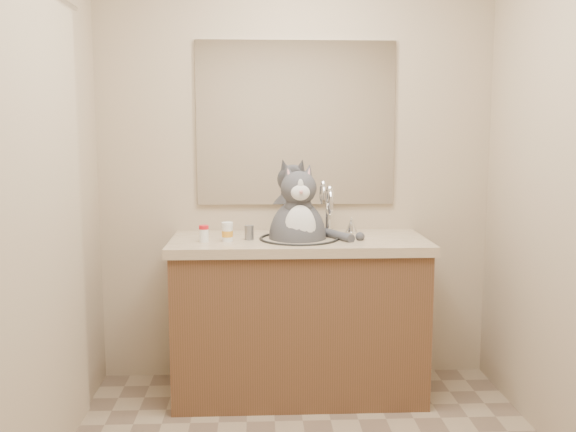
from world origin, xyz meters
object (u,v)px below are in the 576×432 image
object	(u,v)px
cat	(298,232)
grey_canister	(249,233)
pill_bottle_orange	(227,232)
pill_bottle_redcap	(204,233)

from	to	relation	value
cat	grey_canister	xyz separation A→B (m)	(-0.26, -0.03, 0.00)
pill_bottle_orange	grey_canister	size ratio (longest dim) A/B	1.31
cat	grey_canister	world-z (taller)	cat
pill_bottle_redcap	pill_bottle_orange	world-z (taller)	pill_bottle_orange
cat	pill_bottle_orange	world-z (taller)	cat
cat	pill_bottle_redcap	bearing A→B (deg)	-173.62
pill_bottle_redcap	pill_bottle_orange	size ratio (longest dim) A/B	0.86
cat	pill_bottle_orange	distance (m)	0.38
grey_canister	pill_bottle_redcap	bearing A→B (deg)	-167.06
cat	pill_bottle_orange	bearing A→B (deg)	-172.14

